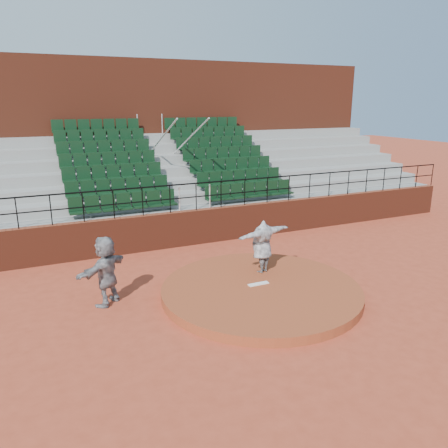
% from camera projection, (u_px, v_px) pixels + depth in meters
% --- Properties ---
extents(ground, '(90.00, 90.00, 0.00)m').
position_uv_depth(ground, '(261.00, 295.00, 12.12)').
color(ground, '#A93F26').
rests_on(ground, ground).
extents(pitchers_mound, '(5.50, 5.50, 0.25)m').
position_uv_depth(pitchers_mound, '(261.00, 290.00, 12.09)').
color(pitchers_mound, brown).
rests_on(pitchers_mound, ground).
extents(pitching_rubber, '(0.60, 0.15, 0.03)m').
position_uv_depth(pitching_rubber, '(258.00, 284.00, 12.18)').
color(pitching_rubber, white).
rests_on(pitching_rubber, pitchers_mound).
extents(boundary_wall, '(24.00, 0.30, 1.30)m').
position_uv_depth(boundary_wall, '(197.00, 227.00, 16.34)').
color(boundary_wall, maroon).
rests_on(boundary_wall, ground).
extents(wall_railing, '(24.04, 0.05, 1.03)m').
position_uv_depth(wall_railing, '(196.00, 191.00, 15.96)').
color(wall_railing, black).
rests_on(wall_railing, boundary_wall).
extents(seating_deck, '(24.00, 5.97, 4.63)m').
position_uv_depth(seating_deck, '(167.00, 189.00, 19.32)').
color(seating_deck, gray).
rests_on(seating_deck, ground).
extents(press_box_facade, '(24.00, 3.00, 7.10)m').
position_uv_depth(press_box_facade, '(143.00, 134.00, 22.22)').
color(press_box_facade, maroon).
rests_on(press_box_facade, ground).
extents(pitcher, '(2.03, 1.01, 1.60)m').
position_uv_depth(pitcher, '(262.00, 246.00, 12.88)').
color(pitcher, black).
rests_on(pitcher, pitchers_mound).
extents(fielder, '(1.68, 1.54, 1.87)m').
position_uv_depth(fielder, '(106.00, 271.00, 11.35)').
color(fielder, black).
rests_on(fielder, ground).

